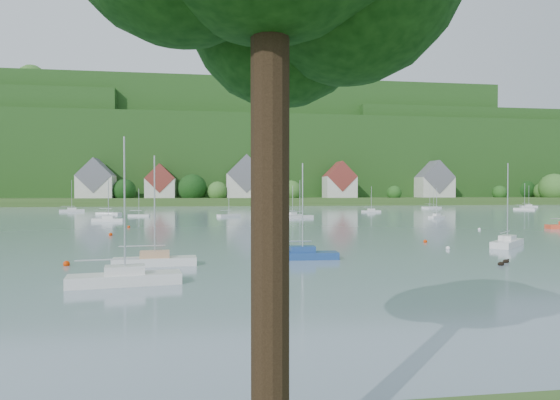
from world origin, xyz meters
The scene contains 20 objects.
ground centered at (0.00, 0.00, 0.00)m, with size 600.00×600.00×0.00m, color slate.
far_shore_strip centered at (0.00, 200.00, 1.50)m, with size 600.00×60.00×3.00m, color #2E4C1C.
forested_ridge centered at (0.39, 268.57, 22.89)m, with size 620.00×181.22×69.89m.
village_building_0 centered at (-55.00, 187.00, 9.51)m, with size 14.00×10.40×16.00m.
village_building_1 centered at (-30.00, 189.00, 8.75)m, with size 12.00×9.36×14.00m.
village_building_2 centered at (5.00, 188.00, 10.27)m, with size 16.00×11.44×18.00m.
village_building_3 centered at (45.00, 186.00, 9.43)m, with size 13.00×10.40×15.50m.
village_building_4 centered at (90.00, 190.00, 9.59)m, with size 15.00×10.40×16.50m.
near_sailboat_0 centered at (-15.13, 14.02, 0.46)m, with size 6.80×2.88×8.90m.
near_sailboat_1 centered at (-2.45, 23.37, 0.43)m, with size 5.96×1.89×7.96m.
near_sailboat_2 centered at (-14.18, 21.50, 0.44)m, with size 6.28×2.22×8.32m.
near_sailboat_3 centered at (20.10, 29.65, 0.45)m, with size 5.80×5.60×8.50m.
mooring_buoy_0 centered at (-20.79, 22.40, 0.00)m, with size 0.50×0.50×0.50m, color red.
mooring_buoy_1 centered at (12.75, 27.94, 0.00)m, with size 0.41×0.41×0.41m, color white.
mooring_buoy_2 centered at (13.40, 34.32, 0.00)m, with size 0.42×0.42×0.42m, color red.
mooring_buoy_3 centered at (-22.46, 61.50, 0.00)m, with size 0.45×0.45×0.45m, color red.
mooring_buoy_4 centered at (28.88, 49.73, 0.00)m, with size 0.42×0.42×0.42m, color white.
mooring_buoy_5 centered at (-22.54, 48.03, 0.00)m, with size 0.48×0.48×0.48m, color red.
duck_pair centered at (12.41, 18.44, 0.12)m, with size 1.73×1.52×0.37m.
far_sailboat_cluster centered at (7.59, 114.41, 0.37)m, with size 196.00×66.23×8.71m.
Camera 1 is at (-10.08, -16.17, 5.61)m, focal length 31.23 mm.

